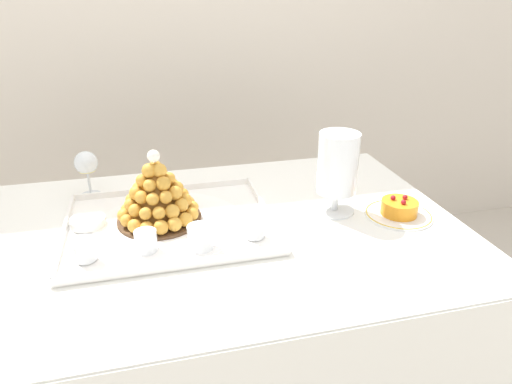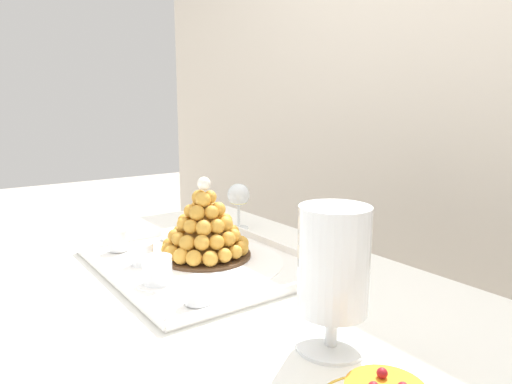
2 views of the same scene
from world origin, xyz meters
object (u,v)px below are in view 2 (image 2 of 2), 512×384
Objects in this scene: dessert_cup_mid_left at (142,255)px; dessert_cup_centre at (157,271)px; dessert_cup_left at (118,241)px; dessert_cup_mid_right at (198,291)px; wine_glass at (239,197)px; croquembouche at (205,228)px; macaron_goblet at (334,264)px; serving_tray at (201,263)px; creme_brulee_ramekin at (178,234)px.

dessert_cup_centre is at bearing -8.16° from dessert_cup_mid_left.
dessert_cup_mid_right is at bearing 1.52° from dessert_cup_left.
wine_glass reaches higher than dessert_cup_left.
dessert_cup_mid_left is 0.13m from dessert_cup_centre.
dessert_cup_mid_right is at bearing -32.75° from croquembouche.
macaron_goblet is 1.64× the size of wine_glass.
croquembouche is 4.19× the size of dessert_cup_mid_left.
croquembouche is 4.07× the size of dessert_cup_left.
macaron_goblet is (0.49, -0.05, 0.06)m from croquembouche.
dessert_cup_centre reaches higher than dessert_cup_mid_left.
dessert_cup_mid_right is (0.20, -0.12, 0.03)m from serving_tray.
dessert_cup_mid_right is (0.27, 0.00, -0.00)m from dessert_cup_mid_left.
wine_glass is at bearing 92.87° from dessert_cup_left.
dessert_cup_mid_right is at bearing -30.30° from serving_tray.
creme_brulee_ramekin is at bearing 93.20° from dessert_cup_left.
creme_brulee_ramekin is 0.39× the size of macaron_goblet.
macaron_goblet is at bearing -22.21° from wine_glass.
croquembouche is at bearing 131.30° from serving_tray.
croquembouche reaches higher than dessert_cup_mid_left.
dessert_cup_mid_left reaches higher than serving_tray.
croquembouche is 0.50m from macaron_goblet.
macaron_goblet is 0.74m from wine_glass.
serving_tray is 2.40× the size of croquembouche.
croquembouche is at bearing -5.17° from creme_brulee_ramekin.
croquembouche is 0.97× the size of macaron_goblet.
wine_glass is at bearing 112.55° from dessert_cup_mid_left.
serving_tray is 5.92× the size of creme_brulee_ramekin.
serving_tray is 10.43× the size of dessert_cup_mid_right.
dessert_cup_mid_left is 0.38× the size of wine_glass.
dessert_cup_centre is at bearing -65.02° from serving_tray.
dessert_cup_mid_right is (0.14, 0.02, -0.00)m from dessert_cup_centre.
creme_brulee_ramekin is at bearing -87.40° from wine_glass.
serving_tray is at bearing 114.98° from dessert_cup_centre.
macaron_goblet is (0.53, 0.10, 0.11)m from dessert_cup_mid_left.
croquembouche is 0.20m from dessert_cup_centre.
croquembouche is 0.16m from dessert_cup_mid_left.
creme_brulee_ramekin is (-0.15, 0.17, -0.01)m from dessert_cup_mid_left.
croquembouche is 1.59× the size of wine_glass.
dessert_cup_mid_left is 0.55m from macaron_goblet.
serving_tray is 0.16m from dessert_cup_centre.
dessert_cup_mid_right is at bearing 8.47° from dessert_cup_centre.
serving_tray is 3.82× the size of wine_glass.
creme_brulee_ramekin is (-0.28, 0.18, -0.02)m from dessert_cup_centre.
dessert_cup_centre reaches higher than dessert_cup_mid_right.
dessert_cup_mid_right reaches higher than creme_brulee_ramekin.
dessert_cup_centre is 0.33m from creme_brulee_ramekin.
croquembouche is at bearing 147.25° from dessert_cup_mid_right.
croquembouche is at bearing -49.50° from wine_glass.
dessert_cup_left reaches higher than dessert_cup_mid_left.
croquembouche reaches higher than dessert_cup_left.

